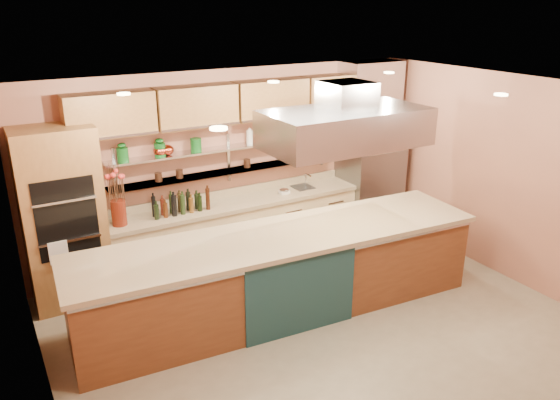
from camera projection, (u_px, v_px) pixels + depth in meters
floor at (323, 329)px, 6.54m from camera, size 6.00×5.00×0.02m
ceiling at (331, 93)px, 5.57m from camera, size 6.00×5.00×0.02m
wall_back at (231, 165)px, 8.09m from camera, size 6.00×0.04×2.80m
wall_front at (519, 331)px, 4.02m from camera, size 6.00×0.04×2.80m
wall_left at (36, 286)px, 4.65m from camera, size 0.04×5.00×2.80m
wall_right at (508, 179)px, 7.45m from camera, size 0.04×5.00×2.80m
oven_stack at (63, 218)px, 6.77m from camera, size 0.95×0.64×2.30m
refrigerator at (370, 170)px, 9.01m from camera, size 0.95×0.72×2.10m
back_counter at (238, 230)px, 8.14m from camera, size 3.84×0.64×0.93m
wall_shelf_lower at (232, 171)px, 7.97m from camera, size 3.60×0.26×0.03m
wall_shelf_upper at (231, 147)px, 7.85m from camera, size 3.60×0.26×0.03m
upper_cabinets at (234, 102)px, 7.61m from camera, size 4.60×0.36×0.55m
range_hood at (345, 128)px, 6.56m from camera, size 2.00×1.00×0.45m
ceiling_downlights at (320, 93)px, 5.74m from camera, size 4.00×2.80×0.02m
island at (281, 273)px, 6.73m from camera, size 5.05×1.43×1.04m
flower_vase at (119, 213)px, 7.07m from camera, size 0.25×0.25×0.34m
oil_bottle_cluster at (181, 204)px, 7.48m from camera, size 0.89×0.46×0.28m
kitchen_scale at (284, 191)px, 8.28m from camera, size 0.18×0.16×0.08m
bar_faucet at (306, 180)px, 8.55m from camera, size 0.04×0.04×0.21m
copper_kettle at (167, 150)px, 7.38m from camera, size 0.23×0.23×0.14m
green_canister at (196, 145)px, 7.57m from camera, size 0.17×0.17×0.18m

